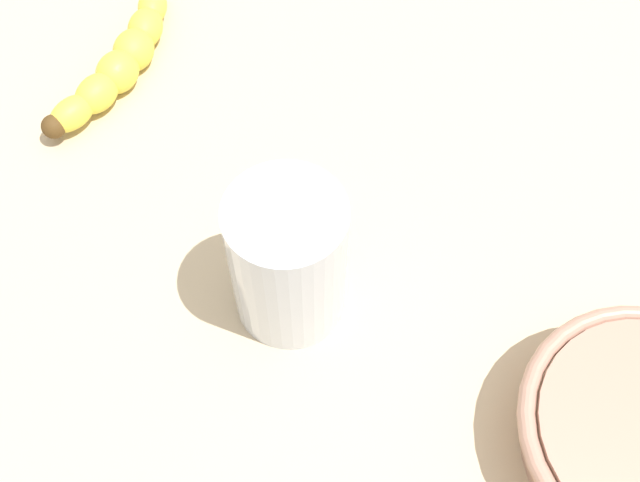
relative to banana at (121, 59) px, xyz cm
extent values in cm
cube|color=beige|center=(18.36, -16.50, -3.29)|extent=(120.00, 120.00, 3.00)
ellipsoid|color=yellow|center=(-3.76, -6.10, 0.00)|extent=(5.01, 4.97, 2.69)
ellipsoid|color=yellow|center=(-1.81, -3.94, 0.00)|extent=(5.16, 5.37, 3.13)
ellipsoid|color=yellow|center=(-0.18, -1.53, 0.00)|extent=(5.29, 5.57, 3.58)
ellipsoid|color=yellow|center=(1.10, 1.08, 0.00)|extent=(4.97, 5.40, 3.58)
ellipsoid|color=yellow|center=(2.02, 3.84, 0.00)|extent=(4.12, 5.01, 3.13)
ellipsoid|color=yellow|center=(2.55, 6.70, 0.00)|extent=(3.17, 4.65, 2.69)
sphere|color=#513819|center=(-5.17, -7.47, 0.00)|extent=(2.09, 2.09, 2.09)
cylinder|color=silver|center=(14.25, -24.32, 4.36)|extent=(8.31, 8.31, 12.31)
cylinder|color=silver|center=(14.25, -24.32, 3.63)|extent=(7.81, 7.81, 10.34)
camera|label=1|loc=(14.77, -50.77, 50.91)|focal=43.05mm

